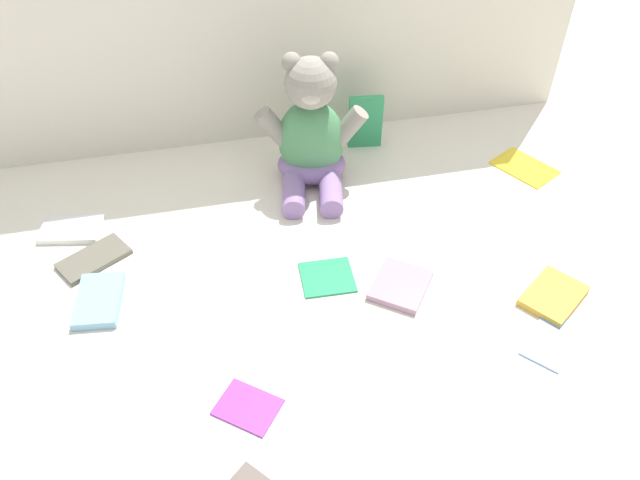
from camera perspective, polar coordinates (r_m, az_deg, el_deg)
The scene contains 12 objects.
ground_plane at distance 1.20m, azimuth -2.06°, elevation -0.49°, with size 3.20×3.20×0.00m, color silver.
teddy_bear at distance 1.30m, azimuth -0.80°, elevation 9.43°, with size 0.24×0.23×0.28m.
book_case_0 at distance 1.17m, azimuth 20.55°, elevation -4.80°, with size 0.08×0.11×0.01m, color gold.
book_case_1 at distance 0.97m, azimuth -6.63°, elevation -14.87°, with size 0.07×0.09×0.01m, color purple.
book_case_2 at distance 1.46m, azimuth 18.20°, elevation 6.38°, with size 0.09×0.13×0.01m, color yellow.
book_case_3 at distance 1.24m, azimuth -19.98°, elevation -1.62°, with size 0.07×0.13×0.01m, color #5C584B.
book_case_4 at distance 1.32m, azimuth -21.80°, elevation 0.93°, with size 0.08×0.11×0.01m, color silver.
book_case_5 at distance 1.43m, azimuth 4.17°, elevation 10.72°, with size 0.08×0.01×0.13m, color #2F995D.
book_case_6 at distance 1.11m, azimuth 20.41°, elevation -8.54°, with size 0.07×0.11×0.01m, color #85A5E7.
book_case_7 at distance 1.16m, azimuth -19.56°, elevation -5.23°, with size 0.08×0.12×0.02m, color #7BAECC.
book_case_8 at distance 1.13m, azimuth 7.36°, elevation -4.10°, with size 0.09×0.11×0.01m, color #A57B94.
book_case_9 at distance 1.13m, azimuth 0.67°, elevation -3.34°, with size 0.09×0.09×0.01m, color #25955A.
Camera 1 is at (-0.15, -0.86, 0.82)m, focal length 35.01 mm.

